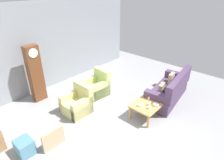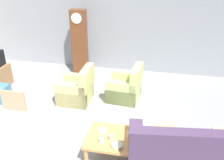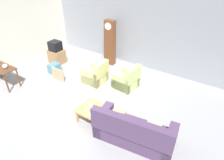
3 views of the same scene
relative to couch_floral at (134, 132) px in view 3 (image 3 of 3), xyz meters
name	(u,v)px [view 3 (image 3 of 3)]	position (x,y,z in m)	size (l,w,h in m)	color
ground_plane	(83,104)	(-2.13, 0.46, -0.35)	(10.40, 10.40, 0.00)	gray
garage_door_wall	(136,29)	(-2.13, 4.06, 1.25)	(8.40, 0.16, 3.20)	gray
pegboard_wall_left	(8,36)	(-6.33, 0.86, 1.09)	(0.12, 6.40, 2.88)	silver
couch_floral	(134,132)	(0.00, 0.00, 0.00)	(2.19, 1.14, 1.04)	#4C3856
armchair_olive_near	(96,75)	(-2.61, 1.81, -0.05)	(0.79, 0.76, 0.92)	#CCC67A
armchair_olive_far	(127,80)	(-1.43, 2.15, -0.05)	(0.86, 0.83, 0.92)	#BFD47A
coffee_table_wood	(95,111)	(-1.33, 0.06, 0.03)	(0.96, 0.76, 0.45)	tan
console_table_dark	(1,69)	(-5.44, -0.24, 0.32)	(1.30, 0.56, 0.78)	#56331E
grandfather_clock	(110,43)	(-3.03, 3.43, 0.64)	(0.44, 0.30, 1.98)	brown
tv_stand_cabinet	(57,56)	(-5.13, 2.18, -0.05)	(0.68, 0.52, 0.60)	#997047
tv_crt	(55,46)	(-5.13, 2.18, 0.46)	(0.48, 0.44, 0.42)	black
framed_picture_leaning	(58,74)	(-3.95, 1.10, -0.09)	(0.60, 0.05, 0.52)	tan
storage_box_blue	(54,68)	(-4.53, 1.45, -0.15)	(0.37, 0.43, 0.40)	teal
glass_dome_cloche	(5,66)	(-5.13, -0.21, 0.52)	(0.17, 0.17, 0.17)	silver
cup_white_porcelain	(104,110)	(-1.07, 0.16, 0.14)	(0.08, 0.08, 0.08)	white
cup_blue_rimmed	(86,109)	(-1.51, -0.12, 0.14)	(0.08, 0.08, 0.09)	silver
cup_cream_tall	(92,109)	(-1.36, -0.02, 0.15)	(0.08, 0.08, 0.09)	beige
bowl_white_stacked	(90,104)	(-1.56, 0.16, 0.13)	(0.16, 0.16, 0.06)	white
bowl_shallow_green	(92,115)	(-1.23, -0.18, 0.13)	(0.19, 0.19, 0.06)	#B2C69E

